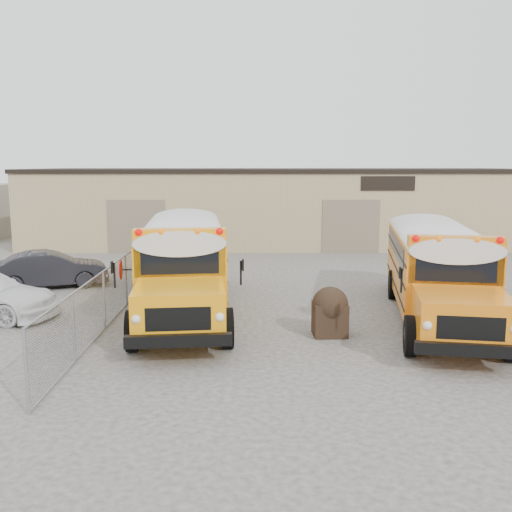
{
  "coord_description": "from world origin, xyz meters",
  "views": [
    {
      "loc": [
        -1.55,
        -16.74,
        4.94
      ],
      "look_at": [
        -1.4,
        4.01,
        1.6
      ],
      "focal_mm": 40.0,
      "sensor_mm": 36.0,
      "label": 1
    }
  ],
  "objects_px": {
    "school_bus_left": "(186,233)",
    "school_bus_right": "(416,238)",
    "tarp_bundle": "(330,311)",
    "car_dark": "(50,269)"
  },
  "relations": [
    {
      "from": "school_bus_left",
      "to": "school_bus_right",
      "type": "distance_m",
      "value": 10.23
    },
    {
      "from": "school_bus_left",
      "to": "school_bus_right",
      "type": "bearing_deg",
      "value": -7.18
    },
    {
      "from": "tarp_bundle",
      "to": "school_bus_left",
      "type": "bearing_deg",
      "value": 118.29
    },
    {
      "from": "school_bus_right",
      "to": "tarp_bundle",
      "type": "xyz_separation_m",
      "value": [
        -4.89,
        -8.5,
        -1.03
      ]
    },
    {
      "from": "school_bus_right",
      "to": "car_dark",
      "type": "relative_size",
      "value": 2.39
    },
    {
      "from": "school_bus_left",
      "to": "car_dark",
      "type": "xyz_separation_m",
      "value": [
        -5.19,
        -3.11,
        -1.1
      ]
    },
    {
      "from": "car_dark",
      "to": "school_bus_left",
      "type": "bearing_deg",
      "value": -78.86
    },
    {
      "from": "school_bus_left",
      "to": "car_dark",
      "type": "relative_size",
      "value": 2.46
    },
    {
      "from": "school_bus_left",
      "to": "car_dark",
      "type": "height_order",
      "value": "school_bus_left"
    },
    {
      "from": "school_bus_left",
      "to": "tarp_bundle",
      "type": "bearing_deg",
      "value": -61.71
    }
  ]
}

